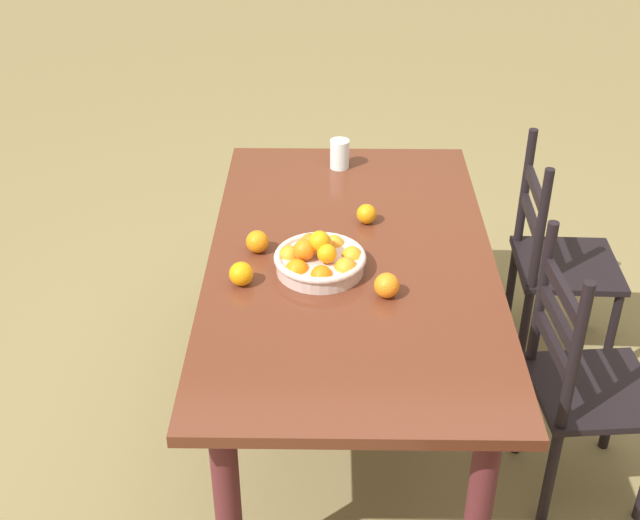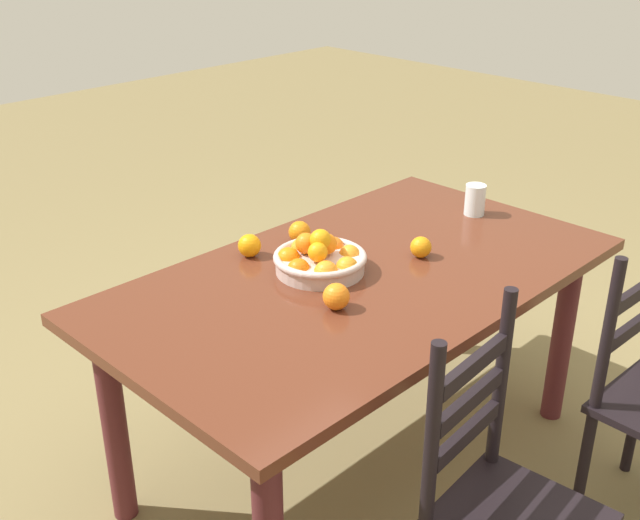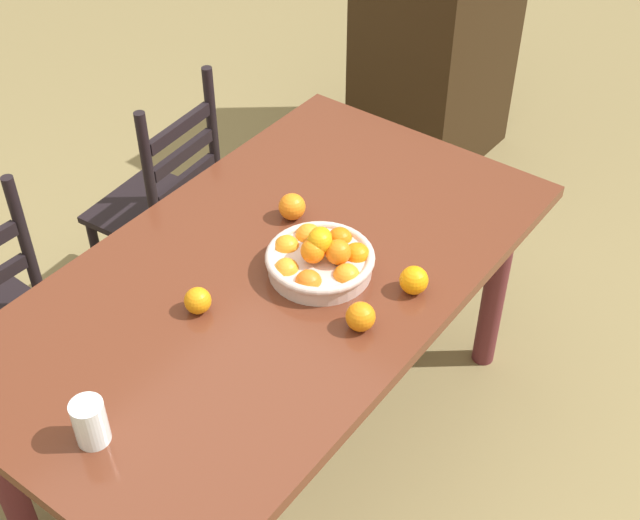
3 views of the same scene
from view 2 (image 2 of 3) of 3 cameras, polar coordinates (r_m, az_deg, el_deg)
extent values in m
plane|color=olive|center=(2.90, 2.72, -14.41)|extent=(12.00, 12.00, 0.00)
cube|color=#592A1A|center=(2.50, 3.06, -1.36)|extent=(1.71, 0.96, 0.04)
cylinder|color=#552126|center=(3.38, 6.71, -1.16)|extent=(0.08, 0.08, 0.71)
cylinder|color=#552126|center=(2.54, -14.87, -11.64)|extent=(0.08, 0.08, 0.71)
cylinder|color=#552126|center=(3.05, 17.38, -5.35)|extent=(0.08, 0.08, 0.71)
cylinder|color=black|center=(1.86, 8.21, -13.00)|extent=(0.04, 0.04, 0.53)
cylinder|color=black|center=(2.10, 13.15, -8.50)|extent=(0.04, 0.04, 0.53)
cube|color=black|center=(2.02, 10.66, -12.51)|extent=(0.30, 0.05, 0.04)
cube|color=black|center=(1.96, 10.90, -10.15)|extent=(0.30, 0.05, 0.04)
cube|color=black|center=(1.91, 11.14, -7.65)|extent=(0.30, 0.05, 0.04)
cylinder|color=black|center=(2.67, 18.80, -14.16)|extent=(0.04, 0.04, 0.42)
cylinder|color=black|center=(2.93, 22.13, -10.88)|extent=(0.04, 0.04, 0.42)
cylinder|color=black|center=(2.41, 20.38, -5.20)|extent=(0.04, 0.04, 0.49)
cube|color=black|center=(2.57, 22.03, -4.60)|extent=(0.31, 0.03, 0.04)
cube|color=black|center=(2.51, 22.48, -2.13)|extent=(0.31, 0.03, 0.04)
cylinder|color=beige|center=(2.48, 0.00, -0.30)|extent=(0.29, 0.29, 0.05)
torus|color=beige|center=(2.47, 0.00, 0.23)|extent=(0.30, 0.30, 0.02)
sphere|color=orange|center=(2.41, -1.59, -0.72)|extent=(0.07, 0.07, 0.07)
sphere|color=orange|center=(2.39, 0.44, -0.94)|extent=(0.08, 0.08, 0.08)
sphere|color=orange|center=(2.42, 1.93, -0.55)|extent=(0.07, 0.07, 0.07)
sphere|color=orange|center=(2.51, 2.19, 0.35)|extent=(0.07, 0.07, 0.07)
sphere|color=orange|center=(2.56, 0.98, 0.92)|extent=(0.07, 0.07, 0.07)
sphere|color=orange|center=(2.55, -1.33, 0.84)|extent=(0.07, 0.07, 0.07)
sphere|color=orange|center=(2.48, -2.33, 0.09)|extent=(0.08, 0.08, 0.08)
sphere|color=orange|center=(2.45, 0.04, 1.49)|extent=(0.07, 0.07, 0.07)
sphere|color=orange|center=(2.42, -0.17, 0.58)|extent=(0.06, 0.06, 0.06)
sphere|color=orange|center=(2.48, -1.04, 1.22)|extent=(0.07, 0.07, 0.07)
sphere|color=orange|center=(2.47, 0.49, 1.19)|extent=(0.07, 0.07, 0.07)
sphere|color=orange|center=(2.69, -1.51, 2.07)|extent=(0.08, 0.08, 0.08)
sphere|color=orange|center=(2.59, -5.20, 1.07)|extent=(0.08, 0.08, 0.08)
sphere|color=orange|center=(2.26, 1.20, -2.70)|extent=(0.08, 0.08, 0.08)
sphere|color=orange|center=(2.60, 7.42, 0.94)|extent=(0.07, 0.07, 0.07)
cylinder|color=silver|center=(2.98, 11.33, 4.36)|extent=(0.08, 0.08, 0.12)
camera|label=1|loc=(1.75, -77.67, 20.75)|focal=47.35mm
camera|label=3|loc=(4.04, 4.22, 31.93)|focal=48.37mm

